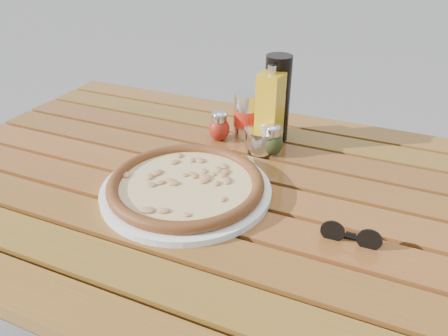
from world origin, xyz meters
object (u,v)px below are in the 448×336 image
at_px(pizza, 186,184).
at_px(dark_bottle, 277,99).
at_px(plate, 186,190).
at_px(parmesan_tin, 263,138).
at_px(soda_can, 246,115).
at_px(olive_oil_cruet, 270,111).
at_px(oregano_shaker, 272,140).
at_px(table, 220,212).
at_px(pepper_shaker, 219,126).
at_px(sunglasses, 351,236).

distance_m(pizza, dark_bottle, 0.35).
height_order(plate, parmesan_tin, parmesan_tin).
bearing_deg(soda_can, dark_bottle, 13.35).
bearing_deg(dark_bottle, olive_oil_cruet, -91.80).
bearing_deg(oregano_shaker, olive_oil_cruet, 120.35).
distance_m(table, oregano_shaker, 0.22).
distance_m(plate, pizza, 0.02).
bearing_deg(table, parmesan_tin, 80.90).
bearing_deg(pepper_shaker, soda_can, 41.03).
relative_size(plate, oregano_shaker, 4.39).
xyz_separation_m(plate, soda_can, (0.02, 0.31, 0.05)).
distance_m(plate, olive_oil_cruet, 0.30).
xyz_separation_m(table, plate, (-0.05, -0.06, 0.08)).
relative_size(pepper_shaker, soda_can, 0.68).
bearing_deg(dark_bottle, plate, -105.29).
distance_m(dark_bottle, soda_can, 0.09).
distance_m(oregano_shaker, dark_bottle, 0.12).
distance_m(pepper_shaker, soda_can, 0.08).
height_order(oregano_shaker, olive_oil_cruet, olive_oil_cruet).
relative_size(plate, olive_oil_cruet, 1.71).
xyz_separation_m(oregano_shaker, sunglasses, (0.24, -0.26, -0.02)).
relative_size(dark_bottle, olive_oil_cruet, 1.05).
bearing_deg(oregano_shaker, dark_bottle, 103.37).
xyz_separation_m(table, soda_can, (-0.04, 0.25, 0.13)).
bearing_deg(dark_bottle, oregano_shaker, -76.63).
bearing_deg(sunglasses, pizza, 174.40).
bearing_deg(olive_oil_cruet, pepper_shaker, -172.91).
distance_m(plate, parmesan_tin, 0.27).
bearing_deg(plate, pizza, 0.00).
distance_m(pizza, olive_oil_cruet, 0.30).
height_order(oregano_shaker, parmesan_tin, oregano_shaker).
distance_m(oregano_shaker, sunglasses, 0.35).
bearing_deg(table, pepper_shaker, 114.85).
distance_m(plate, dark_bottle, 0.35).
xyz_separation_m(plate, pizza, (0.00, 0.00, 0.02)).
relative_size(pizza, parmesan_tin, 3.40).
relative_size(soda_can, olive_oil_cruet, 0.57).
height_order(pepper_shaker, soda_can, soda_can).
bearing_deg(sunglasses, dark_bottle, 124.70).
xyz_separation_m(soda_can, sunglasses, (0.33, -0.34, -0.04)).
bearing_deg(plate, soda_can, 87.18).
bearing_deg(pepper_shaker, parmesan_tin, -3.39).
bearing_deg(dark_bottle, soda_can, -166.65).
distance_m(table, plate, 0.12).
height_order(pizza, sunglasses, sunglasses).
height_order(pepper_shaker, sunglasses, pepper_shaker).
bearing_deg(oregano_shaker, soda_can, 143.11).
height_order(soda_can, sunglasses, soda_can).
bearing_deg(olive_oil_cruet, plate, -107.61).
xyz_separation_m(dark_bottle, soda_can, (-0.07, -0.02, -0.05)).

